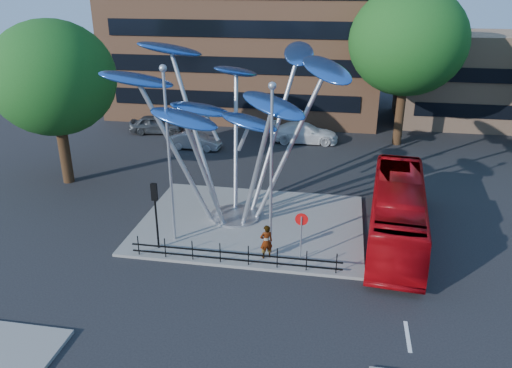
% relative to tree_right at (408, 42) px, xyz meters
% --- Properties ---
extents(ground, '(120.00, 120.00, 0.00)m').
position_rel_tree_right_xyz_m(ground, '(-8.00, -22.00, -8.04)').
color(ground, black).
rests_on(ground, ground).
extents(traffic_island, '(12.00, 9.00, 0.15)m').
position_rel_tree_right_xyz_m(traffic_island, '(-9.00, -16.00, -7.96)').
color(traffic_island, slate).
rests_on(traffic_island, ground).
extents(low_building_near, '(15.00, 8.00, 8.00)m').
position_rel_tree_right_xyz_m(low_building_near, '(8.00, 8.00, -4.04)').
color(low_building_near, tan).
rests_on(low_building_near, ground).
extents(tree_right, '(8.80, 8.80, 12.11)m').
position_rel_tree_right_xyz_m(tree_right, '(0.00, 0.00, 0.00)').
color(tree_right, black).
rests_on(tree_right, ground).
extents(tree_left, '(7.60, 7.60, 10.32)m').
position_rel_tree_right_xyz_m(tree_left, '(-22.00, -12.00, -1.24)').
color(tree_left, black).
rests_on(tree_left, ground).
extents(leaf_sculpture, '(12.72, 9.54, 9.51)m').
position_rel_tree_right_xyz_m(leaf_sculpture, '(-10.07, -15.32, -1.16)').
color(leaf_sculpture, '#9EA0A5').
rests_on(leaf_sculpture, traffic_island).
extents(street_lamp_left, '(0.36, 0.36, 8.80)m').
position_rel_tree_right_xyz_m(street_lamp_left, '(-12.50, -18.50, -2.68)').
color(street_lamp_left, '#9EA0A5').
rests_on(street_lamp_left, traffic_island).
extents(street_lamp_right, '(0.36, 0.36, 8.30)m').
position_rel_tree_right_xyz_m(street_lamp_right, '(-7.50, -19.00, -2.94)').
color(street_lamp_right, '#9EA0A5').
rests_on(street_lamp_right, traffic_island).
extents(traffic_light_island, '(0.28, 0.18, 3.42)m').
position_rel_tree_right_xyz_m(traffic_light_island, '(-13.00, -19.50, -5.42)').
color(traffic_light_island, black).
rests_on(traffic_light_island, traffic_island).
extents(no_entry_sign_island, '(0.60, 0.10, 2.45)m').
position_rel_tree_right_xyz_m(no_entry_sign_island, '(-6.00, -19.48, -6.22)').
color(no_entry_sign_island, '#9EA0A5').
rests_on(no_entry_sign_island, traffic_island).
extents(pedestrian_railing_front, '(10.00, 0.06, 1.00)m').
position_rel_tree_right_xyz_m(pedestrian_railing_front, '(-9.00, -20.30, -7.48)').
color(pedestrian_railing_front, black).
rests_on(pedestrian_railing_front, traffic_island).
extents(red_bus, '(3.45, 11.00, 3.01)m').
position_rel_tree_right_xyz_m(red_bus, '(-1.40, -16.15, -6.53)').
color(red_bus, '#9E070D').
rests_on(red_bus, ground).
extents(pedestrian, '(0.74, 0.64, 1.71)m').
position_rel_tree_right_xyz_m(pedestrian, '(-7.62, -19.50, -7.03)').
color(pedestrian, gray).
rests_on(pedestrian, traffic_island).
extents(parked_car_left, '(4.80, 2.47, 1.56)m').
position_rel_tree_right_xyz_m(parked_car_left, '(-20.15, -0.48, -7.26)').
color(parked_car_left, '#44474C').
rests_on(parked_car_left, ground).
extents(parked_car_mid, '(4.08, 1.68, 1.32)m').
position_rel_tree_right_xyz_m(parked_car_mid, '(-15.65, -4.00, -7.38)').
color(parked_car_mid, '#989A9F').
rests_on(parked_car_mid, ground).
extents(parked_car_right, '(5.56, 2.49, 1.58)m').
position_rel_tree_right_xyz_m(parked_car_right, '(-7.42, -0.82, -7.25)').
color(parked_car_right, silver).
rests_on(parked_car_right, ground).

